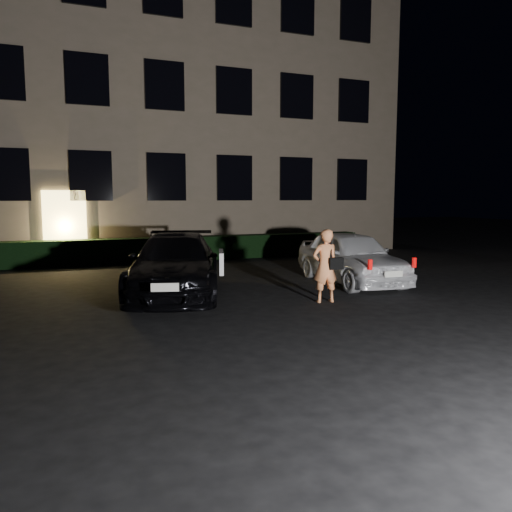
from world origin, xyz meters
name	(u,v)px	position (x,y,z in m)	size (l,w,h in m)	color
ground	(304,335)	(0.00, 0.00, 0.00)	(80.00, 80.00, 0.00)	black
building	(146,110)	(0.00, 14.99, 6.00)	(20.00, 8.11, 12.00)	#766954
hedge	(170,249)	(0.00, 10.50, 0.42)	(15.00, 0.70, 0.85)	black
sedan	(176,264)	(-1.19, 4.24, 0.70)	(3.28, 5.19, 1.40)	black
hatch	(351,257)	(3.48, 4.09, 0.69)	(1.91, 4.18, 1.39)	white
man	(325,266)	(1.61, 2.16, 0.79)	(0.66, 0.42, 1.58)	#FF9759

